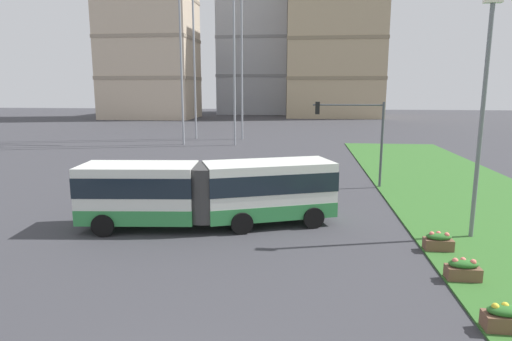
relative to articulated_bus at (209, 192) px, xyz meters
The scene contains 10 objects.
articulated_bus is the anchor object (origin of this frame).
car_black_sedan 7.66m from the articulated_bus, 128.09° to the left, with size 4.43×2.08×1.58m.
flower_planter_1 12.83m from the articulated_bus, 40.12° to the right, with size 1.10×0.56×0.74m.
flower_planter_2 11.07m from the articulated_bus, 27.44° to the right, with size 1.10×0.56×0.74m.
flower_planter_3 10.11m from the articulated_bus, 13.31° to the right, with size 1.10×0.56×0.74m.
traffic_light_far_right 12.20m from the articulated_bus, 49.48° to the left, with size 4.55×0.28×5.57m.
streetlight_median 12.27m from the articulated_bus, ahead, with size 0.70×0.28×9.94m.
apartment_tower_west 81.04m from the articulated_bus, 111.31° to the left, with size 19.11×14.34×40.68m.
apartment_tower_westcentre 96.45m from the articulated_bus, 95.11° to the left, with size 17.24×16.35×36.18m.
apartment_tower_centre 86.71m from the articulated_bus, 82.60° to the left, with size 20.75×19.57×40.78m.
Camera 1 is at (2.98, -6.68, 6.42)m, focal length 30.65 mm.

